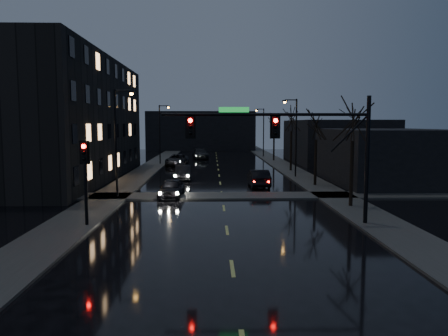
{
  "coord_description": "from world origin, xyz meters",
  "views": [
    {
      "loc": [
        -0.77,
        -14.2,
        5.52
      ],
      "look_at": [
        -0.14,
        8.55,
        3.2
      ],
      "focal_mm": 35.0,
      "sensor_mm": 36.0,
      "label": 1
    }
  ],
  "objects": [
    {
      "name": "streetlight_l_near",
      "position": [
        -7.58,
        18.0,
        4.77
      ],
      "size": [
        1.53,
        0.28,
        8.0
      ],
      "color": "black",
      "rests_on": "ground"
    },
    {
      "name": "sidewalk_right",
      "position": [
        8.5,
        35.0,
        0.06
      ],
      "size": [
        3.0,
        140.0,
        0.12
      ],
      "primitive_type": "cube",
      "color": "#2D2D2B",
      "rests_on": "ground"
    },
    {
      "name": "tree_near",
      "position": [
        8.4,
        14.0,
        6.22
      ],
      "size": [
        3.52,
        3.52,
        8.08
      ],
      "color": "black",
      "rests_on": "ground"
    },
    {
      "name": "oncoming_car_a",
      "position": [
        -3.82,
        18.34,
        0.7
      ],
      "size": [
        1.96,
        4.2,
        1.39
      ],
      "primitive_type": "imported",
      "rotation": [
        0.0,
        0.0,
        -0.08
      ],
      "color": "black",
      "rests_on": "ground"
    },
    {
      "name": "tree_far",
      "position": [
        8.4,
        50.0,
        6.06
      ],
      "size": [
        3.43,
        3.43,
        7.88
      ],
      "color": "black",
      "rests_on": "ground"
    },
    {
      "name": "tree_mid_a",
      "position": [
        8.4,
        24.0,
        5.83
      ],
      "size": [
        3.3,
        3.3,
        7.58
      ],
      "color": "black",
      "rests_on": "ground"
    },
    {
      "name": "signal_mast",
      "position": [
        3.85,
        9.0,
        4.87
      ],
      "size": [
        11.11,
        0.41,
        7.0
      ],
      "color": "black",
      "rests_on": "ground"
    },
    {
      "name": "sidewalk_cross",
      "position": [
        0.0,
        18.5,
        0.06
      ],
      "size": [
        40.0,
        3.0,
        0.12
      ],
      "primitive_type": "cube",
      "color": "#2D2D2B",
      "rests_on": "ground"
    },
    {
      "name": "streetlight_r_far",
      "position": [
        7.58,
        58.0,
        4.77
      ],
      "size": [
        1.53,
        0.28,
        8.0
      ],
      "color": "black",
      "rests_on": "ground"
    },
    {
      "name": "oncoming_car_d",
      "position": [
        -2.57,
        54.62,
        0.8
      ],
      "size": [
        2.95,
        5.77,
        1.6
      ],
      "primitive_type": "imported",
      "rotation": [
        0.0,
        0.0,
        0.13
      ],
      "color": "black",
      "rests_on": "ground"
    },
    {
      "name": "apartment_block",
      "position": [
        -16.5,
        30.0,
        6.0
      ],
      "size": [
        12.0,
        30.0,
        12.0
      ],
      "primitive_type": "cube",
      "color": "black",
      "rests_on": "ground"
    },
    {
      "name": "signal_pole_left",
      "position": [
        -7.5,
        8.99,
        3.01
      ],
      "size": [
        0.35,
        0.41,
        4.53
      ],
      "color": "black",
      "rests_on": "ground"
    },
    {
      "name": "sidewalk_left",
      "position": [
        -8.5,
        35.0,
        0.06
      ],
      "size": [
        3.0,
        140.0,
        0.12
      ],
      "primitive_type": "cube",
      "color": "#2D2D2B",
      "rests_on": "ground"
    },
    {
      "name": "oncoming_car_c",
      "position": [
        -5.38,
        43.42,
        0.75
      ],
      "size": [
        3.01,
        5.63,
        1.5
      ],
      "primitive_type": "imported",
      "rotation": [
        0.0,
        0.0,
        -0.1
      ],
      "color": "black",
      "rests_on": "ground"
    },
    {
      "name": "oncoming_car_b",
      "position": [
        -3.63,
        28.62,
        0.71
      ],
      "size": [
        1.69,
        4.39,
        1.43
      ],
      "primitive_type": "imported",
      "rotation": [
        0.0,
        0.0,
        0.04
      ],
      "color": "black",
      "rests_on": "ground"
    },
    {
      "name": "commercial_right_near",
      "position": [
        15.5,
        26.0,
        2.5
      ],
      "size": [
        10.0,
        14.0,
        5.0
      ],
      "primitive_type": "cube",
      "color": "black",
      "rests_on": "ground"
    },
    {
      "name": "streetlight_r_mid",
      "position": [
        7.58,
        30.0,
        4.77
      ],
      "size": [
        1.53,
        0.28,
        8.0
      ],
      "color": "black",
      "rests_on": "ground"
    },
    {
      "name": "streetlight_l_far",
      "position": [
        -7.58,
        45.0,
        4.77
      ],
      "size": [
        1.53,
        0.28,
        8.0
      ],
      "color": "black",
      "rests_on": "ground"
    },
    {
      "name": "far_block",
      "position": [
        -3.0,
        78.0,
        4.0
      ],
      "size": [
        22.0,
        10.0,
        8.0
      ],
      "primitive_type": "cube",
      "color": "black",
      "rests_on": "ground"
    },
    {
      "name": "commercial_right_far",
      "position": [
        17.0,
        48.0,
        3.0
      ],
      "size": [
        12.0,
        18.0,
        6.0
      ],
      "primitive_type": "cube",
      "color": "black",
      "rests_on": "ground"
    },
    {
      "name": "tree_mid_b",
      "position": [
        8.4,
        36.0,
        6.61
      ],
      "size": [
        3.74,
        3.74,
        8.59
      ],
      "color": "black",
      "rests_on": "ground"
    },
    {
      "name": "ground",
      "position": [
        0.0,
        0.0,
        0.0
      ],
      "size": [
        160.0,
        160.0,
        0.0
      ],
      "primitive_type": "plane",
      "color": "black",
      "rests_on": "ground"
    },
    {
      "name": "lead_car",
      "position": [
        3.32,
        23.72,
        0.76
      ],
      "size": [
        1.74,
        4.65,
        1.52
      ],
      "primitive_type": "imported",
      "rotation": [
        0.0,
        0.0,
        3.17
      ],
      "color": "black",
      "rests_on": "ground"
    }
  ]
}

